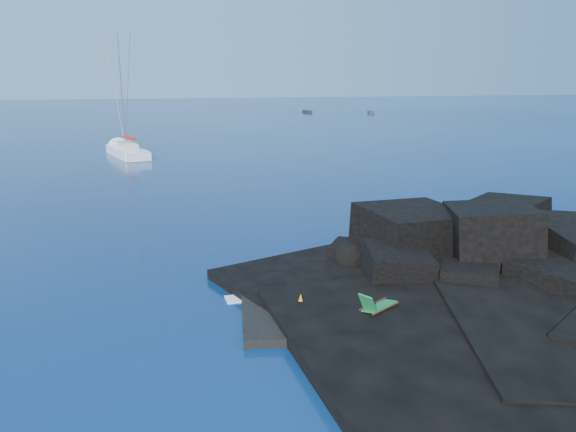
# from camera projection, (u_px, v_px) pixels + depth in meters

# --- Properties ---
(ground) EXTENTS (400.00, 400.00, 0.00)m
(ground) POSITION_uv_depth(u_px,v_px,m) (238.00, 326.00, 22.75)
(ground) COLOR #030E36
(ground) RESTS_ON ground
(headland) EXTENTS (24.00, 24.00, 3.60)m
(headland) POSITION_uv_depth(u_px,v_px,m) (489.00, 277.00, 28.12)
(headland) COLOR black
(headland) RESTS_ON ground
(beach) EXTENTS (9.08, 6.86, 0.70)m
(beach) POSITION_uv_depth(u_px,v_px,m) (341.00, 312.00, 24.10)
(beach) COLOR black
(beach) RESTS_ON ground
(surf_foam) EXTENTS (10.00, 8.00, 0.06)m
(surf_foam) POSITION_uv_depth(u_px,v_px,m) (325.00, 275.00, 28.46)
(surf_foam) COLOR white
(surf_foam) RESTS_ON ground
(sailboat) EXTENTS (7.28, 13.98, 14.46)m
(sailboat) POSITION_uv_depth(u_px,v_px,m) (127.00, 156.00, 68.34)
(sailboat) COLOR white
(sailboat) RESTS_ON ground
(deck_chair) EXTENTS (1.95, 1.65, 1.25)m
(deck_chair) POSITION_uv_depth(u_px,v_px,m) (380.00, 301.00, 22.80)
(deck_chair) COLOR #186F38
(deck_chair) RESTS_ON beach
(towel) EXTENTS (2.14, 1.19, 0.05)m
(towel) POSITION_uv_depth(u_px,v_px,m) (298.00, 311.00, 23.24)
(towel) COLOR silver
(towel) RESTS_ON beach
(sunbather) EXTENTS (1.68, 0.59, 0.22)m
(sunbather) POSITION_uv_depth(u_px,v_px,m) (298.00, 308.00, 23.21)
(sunbather) COLOR tan
(sunbather) RESTS_ON towel
(marker_cone) EXTENTS (0.39, 0.39, 0.58)m
(marker_cone) POSITION_uv_depth(u_px,v_px,m) (301.00, 300.00, 23.65)
(marker_cone) COLOR orange
(marker_cone) RESTS_ON beach
(distant_boat_a) EXTENTS (1.62, 4.27, 0.56)m
(distant_boat_a) POSITION_uv_depth(u_px,v_px,m) (307.00, 113.00, 139.88)
(distant_boat_a) COLOR black
(distant_boat_a) RESTS_ON ground
(distant_boat_b) EXTENTS (2.23, 4.29, 0.55)m
(distant_boat_b) POSITION_uv_depth(u_px,v_px,m) (371.00, 113.00, 136.94)
(distant_boat_b) COLOR #2B2B31
(distant_boat_b) RESTS_ON ground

